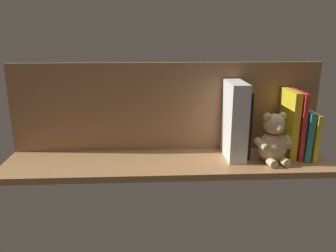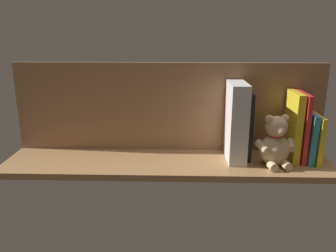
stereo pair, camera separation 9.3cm
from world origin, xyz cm
name	(u,v)px [view 2 (the right image)]	position (x,y,z in cm)	size (l,w,h in cm)	color
ground_plane	(168,163)	(0.00, 0.00, -1.10)	(115.01, 27.23, 2.20)	#A87A4C
shelf_back_panel	(169,107)	(0.00, -11.36, 16.61)	(115.01, 1.50, 33.22)	#956846
book_0	(313,137)	(-51.04, -2.13, 8.36)	(1.49, 16.17, 16.73)	yellow
book_1	(306,136)	(-48.74, -2.42, 8.74)	(1.94, 15.59, 17.47)	teal
book_2	(300,126)	(-46.45, -2.81, 11.99)	(1.47, 14.80, 23.99)	red
book_3	(293,126)	(-43.92, -3.21, 12.05)	(2.41, 14.00, 24.11)	yellow
teddy_bear	(275,143)	(-36.33, 3.45, 7.76)	(14.11, 12.45, 17.63)	#D1B284
book_4	(247,125)	(-28.21, -4.04, 11.94)	(1.61, 12.34, 23.88)	black
dictionary_thick_white	(236,122)	(-23.81, -2.05, 13.69)	(6.02, 16.13, 27.38)	silver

